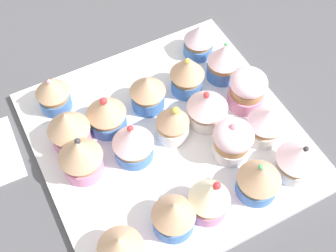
% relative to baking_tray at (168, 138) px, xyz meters
% --- Properties ---
extents(ground_plane, '(1.80, 1.80, 0.03)m').
position_rel_baking_tray_xyz_m(ground_plane, '(0.00, 0.00, -0.02)').
color(ground_plane, '#4C4C51').
extents(baking_tray, '(0.40, 0.40, 0.01)m').
position_rel_baking_tray_xyz_m(baking_tray, '(0.00, 0.00, 0.00)').
color(baking_tray, silver).
rests_on(baking_tray, ground_plane).
extents(cupcake_0, '(0.06, 0.06, 0.07)m').
position_rel_baking_tray_xyz_m(cupcake_0, '(-0.15, -0.14, 0.04)').
color(cupcake_0, pink).
rests_on(cupcake_0, baking_tray).
extents(cupcake_1, '(0.06, 0.06, 0.07)m').
position_rel_baking_tray_xyz_m(cupcake_1, '(-0.06, -0.14, 0.04)').
color(cupcake_1, '#477AC6').
rests_on(cupcake_1, baking_tray).
extents(cupcake_2, '(0.06, 0.06, 0.08)m').
position_rel_baking_tray_xyz_m(cupcake_2, '(-0.01, -0.14, 0.04)').
color(cupcake_2, pink).
rests_on(cupcake_2, baking_tray).
extents(cupcake_3, '(0.06, 0.06, 0.07)m').
position_rel_baking_tray_xyz_m(cupcake_3, '(0.07, -0.14, 0.04)').
color(cupcake_3, '#477AC6').
rests_on(cupcake_3, baking_tray).
extents(cupcake_4, '(0.06, 0.06, 0.07)m').
position_rel_baking_tray_xyz_m(cupcake_4, '(0.14, -0.14, 0.04)').
color(cupcake_4, white).
rests_on(cupcake_4, baking_tray).
extents(cupcake_5, '(0.06, 0.06, 0.07)m').
position_rel_baking_tray_xyz_m(cupcake_5, '(0.07, -0.07, 0.04)').
color(cupcake_5, white).
rests_on(cupcake_5, baking_tray).
extents(cupcake_6, '(0.06, 0.06, 0.07)m').
position_rel_baking_tray_xyz_m(cupcake_6, '(0.14, -0.07, 0.04)').
color(cupcake_6, white).
rests_on(cupcake_6, baking_tray).
extents(cupcake_7, '(0.07, 0.07, 0.08)m').
position_rel_baking_tray_xyz_m(cupcake_7, '(-0.14, 0.01, 0.05)').
color(cupcake_7, pink).
rests_on(cupcake_7, baking_tray).
extents(cupcake_8, '(0.06, 0.06, 0.07)m').
position_rel_baking_tray_xyz_m(cupcake_8, '(-0.06, -0.01, 0.04)').
color(cupcake_8, '#477AC6').
rests_on(cupcake_8, baking_tray).
extents(cupcake_9, '(0.05, 0.05, 0.08)m').
position_rel_baking_tray_xyz_m(cupcake_9, '(0.01, 0.00, 0.04)').
color(cupcake_9, white).
rests_on(cupcake_9, baking_tray).
extents(cupcake_10, '(0.07, 0.07, 0.07)m').
position_rel_baking_tray_xyz_m(cupcake_10, '(0.07, 0.00, 0.04)').
color(cupcake_10, white).
rests_on(cupcake_10, baking_tray).
extents(cupcake_11, '(0.06, 0.06, 0.07)m').
position_rel_baking_tray_xyz_m(cupcake_11, '(0.15, 0.00, 0.04)').
color(cupcake_11, pink).
rests_on(cupcake_11, baking_tray).
extents(cupcake_12, '(0.07, 0.07, 0.07)m').
position_rel_baking_tray_xyz_m(cupcake_12, '(-0.14, 0.06, 0.04)').
color(cupcake_12, pink).
rests_on(cupcake_12, baking_tray).
extents(cupcake_13, '(0.06, 0.06, 0.08)m').
position_rel_baking_tray_xyz_m(cupcake_13, '(-0.08, 0.06, 0.04)').
color(cupcake_13, '#477AC6').
rests_on(cupcake_13, baking_tray).
extents(cupcake_14, '(0.06, 0.06, 0.07)m').
position_rel_baking_tray_xyz_m(cupcake_14, '(0.00, 0.07, 0.04)').
color(cupcake_14, '#477AC6').
rests_on(cupcake_14, baking_tray).
extents(cupcake_15, '(0.06, 0.06, 0.08)m').
position_rel_baking_tray_xyz_m(cupcake_15, '(0.07, 0.07, 0.05)').
color(cupcake_15, '#477AC6').
rests_on(cupcake_15, baking_tray).
extents(cupcake_16, '(0.06, 0.06, 0.08)m').
position_rel_baking_tray_xyz_m(cupcake_16, '(0.14, 0.07, 0.04)').
color(cupcake_16, '#477AC6').
rests_on(cupcake_16, baking_tray).
extents(cupcake_17, '(0.06, 0.06, 0.07)m').
position_rel_baking_tray_xyz_m(cupcake_17, '(-0.14, 0.14, 0.04)').
color(cupcake_17, '#477AC6').
rests_on(cupcake_17, baking_tray).
extents(cupcake_18, '(0.05, 0.05, 0.07)m').
position_rel_baking_tray_xyz_m(cupcake_18, '(0.13, 0.14, 0.04)').
color(cupcake_18, '#477AC6').
rests_on(cupcake_18, baking_tray).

